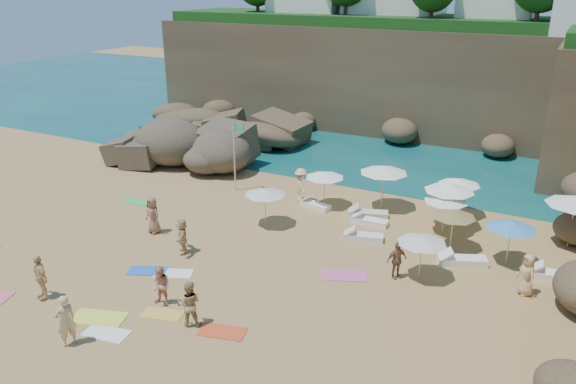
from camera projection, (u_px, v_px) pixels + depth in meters
The scene contains 41 objects.
ground at pixel (219, 246), 25.58m from camera, with size 120.00×120.00×0.00m, color tan.
seawater at pixel (409, 114), 50.36m from camera, with size 120.00×120.00×0.00m, color #0C4751.
cliff_back at pixel (419, 80), 43.93m from camera, with size 44.00×8.00×8.00m, color brown.
rock_promontory at pixel (218, 136), 43.60m from camera, with size 12.00×7.00×2.00m, color brown, non-canonical shape.
marina_masts at pixel (251, 68), 56.50m from camera, with size 3.10×0.10×6.00m.
rock_outcrop at pixel (187, 162), 37.29m from camera, with size 7.46×5.60×2.98m, color brown, non-canonical shape.
flag_pole at pixel (236, 147), 31.40m from camera, with size 0.78×0.21×4.05m.
parasol_0 at pixel (384, 169), 29.08m from camera, with size 2.50×2.50×2.37m.
parasol_1 at pixel (325, 175), 29.46m from camera, with size 2.06×2.06×1.95m.
parasol_2 at pixel (450, 188), 26.81m from camera, with size 2.40×2.40×2.27m.
parasol_3 at pixel (459, 182), 28.27m from camera, with size 2.13×2.13×2.01m.
parasol_4 at pixel (576, 201), 24.78m from camera, with size 2.58×2.58×2.44m.
parasol_5 at pixel (265, 192), 27.18m from camera, with size 2.02×2.02×1.91m.
parasol_6 at pixel (454, 214), 24.76m from camera, with size 1.97×1.97×1.87m.
parasol_8 at pixel (446, 199), 26.30m from camera, with size 2.03×2.03×1.92m.
parasol_10 at pixel (512, 225), 23.41m from camera, with size 2.08×2.08×1.97m.
parasol_11 at pixel (422, 240), 22.27m from camera, with size 1.99×1.99×1.88m.
lounger_0 at pixel (363, 237), 26.17m from camera, with size 1.84×0.61×0.29m, color white.
lounger_1 at pixel (370, 221), 27.86m from camera, with size 1.83×0.61×0.28m, color white.
lounger_2 at pixel (368, 214), 28.66m from camera, with size 2.04×0.68×0.32m, color silver.
lounger_3 at pixel (315, 205), 29.85m from camera, with size 1.72×0.57×0.27m, color white.
lounger_4 at pixel (554, 276), 22.70m from camera, with size 2.04×0.68×0.32m, color white.
lounger_5 at pixel (462, 261), 23.92m from camera, with size 2.05×0.68×0.32m, color white.
towel_4 at pixel (99, 318), 20.16m from camera, with size 1.92×0.96×0.03m, color #E9F741.
towel_5 at pixel (106, 333), 19.30m from camera, with size 1.57×0.79×0.03m, color white.
towel_8 at pixel (147, 271), 23.41m from camera, with size 1.62×0.81×0.03m, color blue.
towel_9 at pixel (344, 275), 23.04m from camera, with size 1.83×0.92×0.03m, color #E3589F.
towel_10 at pixel (222, 332), 19.37m from camera, with size 1.61×0.81×0.03m, color #D94922.
towel_11 at pixel (137, 202), 30.62m from camera, with size 1.55×0.78×0.03m, color green.
towel_12 at pixel (162, 314), 20.40m from camera, with size 1.49×0.75×0.03m, color #F2B03F.
towel_13 at pixel (174, 273), 23.20m from camera, with size 1.56×0.78×0.03m, color white.
person_stand_1 at pixel (189, 304), 19.49m from camera, with size 0.83×0.65×1.70m, color tan.
person_stand_2 at pixel (301, 185), 30.34m from camera, with size 1.24×0.51×1.92m, color #EDC687.
person_stand_3 at pixel (397, 260), 22.63m from camera, with size 0.93×0.39×1.59m, color #906548.
person_stand_4 at pixel (527, 275), 21.42m from camera, with size 0.83×0.45×1.70m, color tan.
person_stand_5 at pixel (216, 161), 35.23m from camera, with size 1.35×0.39×1.46m, color #A46B52.
person_stand_6 at pixel (66, 321), 18.41m from camera, with size 0.67×0.44×1.85m, color #DAB67B.
person_lie_1 at pixel (43, 293), 21.35m from camera, with size 1.05×1.79×0.44m, color #E7BD83.
person_lie_2 at pixel (154, 228), 26.88m from camera, with size 0.86×1.77×0.47m, color #885F44.
person_lie_3 at pixel (183, 248), 24.92m from camera, with size 1.48×1.60×0.43m, color tan.
person_lie_5 at pixel (162, 298), 20.88m from camera, with size 0.76×1.56×0.59m, color tan.
Camera 1 is at (13.56, -18.87, 11.43)m, focal length 35.00 mm.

